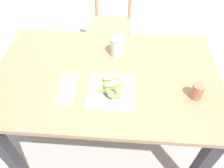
% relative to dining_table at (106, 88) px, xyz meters
% --- Properties ---
extents(ground_plane, '(7.75, 7.75, 0.00)m').
position_rel_dining_table_xyz_m(ground_plane, '(0.14, 0.04, -0.62)').
color(ground_plane, gray).
extents(dining_table, '(1.34, 0.84, 0.74)m').
position_rel_dining_table_xyz_m(dining_table, '(0.00, 0.00, 0.00)').
color(dining_table, '#997551').
rests_on(dining_table, ground).
extents(chair_wooden_far, '(0.45, 0.45, 0.87)m').
position_rel_dining_table_xyz_m(chair_wooden_far, '(-0.06, 1.00, -0.17)').
color(chair_wooden_far, tan).
rests_on(chair_wooden_far, ground).
extents(plate_lunch, '(0.26, 0.26, 0.01)m').
position_rel_dining_table_xyz_m(plate_lunch, '(0.04, -0.14, 0.13)').
color(plate_lunch, beige).
rests_on(plate_lunch, dining_table).
extents(sandwich_half_front, '(0.11, 0.09, 0.06)m').
position_rel_dining_table_xyz_m(sandwich_half_front, '(0.05, -0.12, 0.16)').
color(sandwich_half_front, '#DBB270').
rests_on(sandwich_half_front, plate_lunch).
extents(sandwich_half_back, '(0.11, 0.09, 0.06)m').
position_rel_dining_table_xyz_m(sandwich_half_back, '(0.04, -0.07, 0.16)').
color(sandwich_half_back, '#DBB270').
rests_on(sandwich_half_back, plate_lunch).
extents(salad_mixed_greens, '(0.15, 0.11, 0.04)m').
position_rel_dining_table_xyz_m(salad_mixed_greens, '(0.04, -0.17, 0.15)').
color(salad_mixed_greens, '#518438').
rests_on(salad_mixed_greens, plate_lunch).
extents(napkin_folded, '(0.10, 0.24, 0.00)m').
position_rel_dining_table_xyz_m(napkin_folded, '(-0.20, -0.13, 0.12)').
color(napkin_folded, silver).
rests_on(napkin_folded, dining_table).
extents(fork_on_napkin, '(0.03, 0.19, 0.00)m').
position_rel_dining_table_xyz_m(fork_on_napkin, '(-0.20, -0.11, 0.13)').
color(fork_on_napkin, silver).
rests_on(fork_on_napkin, napkin_folded).
extents(mason_jar_iced_tea, '(0.09, 0.09, 0.12)m').
position_rel_dining_table_xyz_m(mason_jar_iced_tea, '(0.06, 0.19, 0.18)').
color(mason_jar_iced_tea, gold).
rests_on(mason_jar_iced_tea, dining_table).
extents(cup_extra_side, '(0.06, 0.06, 0.09)m').
position_rel_dining_table_xyz_m(cup_extra_side, '(0.50, -0.14, 0.17)').
color(cup_extra_side, '#B2664C').
rests_on(cup_extra_side, dining_table).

